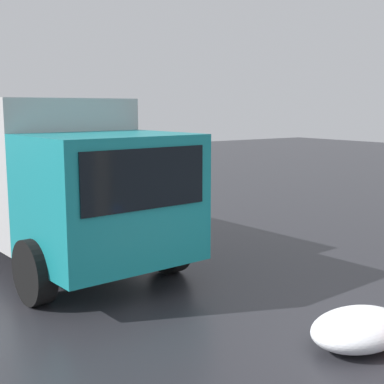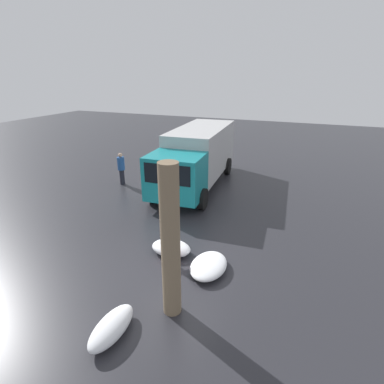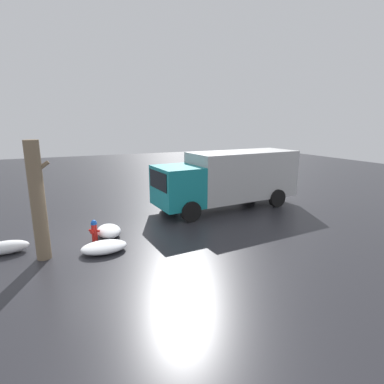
% 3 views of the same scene
% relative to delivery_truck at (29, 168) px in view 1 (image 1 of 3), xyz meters
% --- Properties ---
extents(delivery_truck, '(7.49, 2.90, 2.77)m').
position_rel_delivery_truck_xyz_m(delivery_truck, '(0.00, 0.00, 0.00)').
color(delivery_truck, teal).
rests_on(delivery_truck, ground_plane).
extents(snow_pile_curbside, '(0.86, 1.27, 0.40)m').
position_rel_delivery_truck_xyz_m(snow_pile_curbside, '(-6.22, -1.55, -1.33)').
color(snow_pile_curbside, white).
rests_on(snow_pile_curbside, ground_plane).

